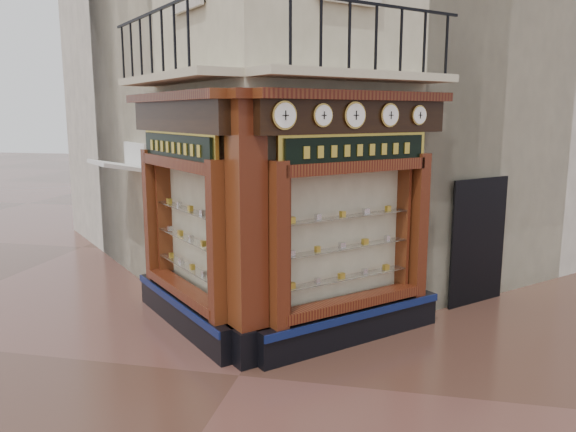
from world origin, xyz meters
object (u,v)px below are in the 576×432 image
(corner_pilaster, at_px, (247,234))
(clock_d, at_px, (390,115))
(clock_e, at_px, (419,115))
(clock_b, at_px, (323,115))
(signboard_left, at_px, (177,148))
(clock_c, at_px, (355,115))
(awning, at_px, (121,286))
(clock_a, at_px, (284,115))
(signboard_right, at_px, (357,150))

(corner_pilaster, height_order, clock_d, corner_pilaster)
(clock_e, bearing_deg, clock_d, 180.00)
(clock_d, distance_m, clock_e, 0.63)
(clock_b, xyz_separation_m, signboard_left, (-2.48, 0.60, -0.52))
(clock_c, xyz_separation_m, clock_e, (0.93, 0.93, 0.00))
(clock_b, height_order, clock_c, clock_c)
(clock_d, bearing_deg, clock_c, -180.00)
(corner_pilaster, xyz_separation_m, awning, (-3.70, 2.99, -1.95))
(clock_c, xyz_separation_m, clock_d, (0.49, 0.49, 0.00))
(clock_a, xyz_separation_m, clock_d, (1.36, 1.36, 0.00))
(awning, xyz_separation_m, signboard_left, (2.24, -1.98, 3.10))
(clock_c, relative_size, signboard_left, 0.19)
(signboard_right, bearing_deg, clock_a, -175.43)
(clock_b, distance_m, clock_c, 0.59)
(clock_e, xyz_separation_m, awning, (-6.07, 1.23, -3.62))
(clock_d, distance_m, signboard_right, 0.76)
(corner_pilaster, bearing_deg, clock_c, -14.95)
(clock_c, height_order, signboard_left, clock_c)
(signboard_left, bearing_deg, corner_pilaster, -169.75)
(signboard_right, bearing_deg, signboard_left, 135.00)
(clock_a, bearing_deg, corner_pilaster, 130.64)
(awning, bearing_deg, clock_d, -151.62)
(clock_b, distance_m, signboard_right, 0.91)
(clock_d, bearing_deg, corner_pilaster, 169.43)
(awning, bearing_deg, clock_b, -163.66)
(clock_e, relative_size, awning, 0.24)
(clock_b, bearing_deg, awning, 106.34)
(clock_a, distance_m, awning, 6.36)
(clock_c, distance_m, signboard_left, 2.95)
(clock_c, bearing_deg, clock_d, 0.00)
(clock_d, xyz_separation_m, awning, (-5.62, 1.68, -3.62))
(corner_pilaster, relative_size, signboard_left, 1.89)
(clock_e, bearing_deg, clock_c, 180.00)
(awning, bearing_deg, clock_c, -157.87)
(clock_c, distance_m, clock_d, 0.69)
(clock_b, distance_m, clock_d, 1.28)
(clock_a, height_order, clock_e, clock_a)
(awning, distance_m, signboard_right, 6.34)
(clock_c, bearing_deg, signboard_right, 36.28)
(signboard_left, bearing_deg, signboard_right, -135.00)
(clock_e, distance_m, signboard_left, 3.94)
(clock_a, distance_m, clock_d, 1.92)
(corner_pilaster, distance_m, clock_c, 2.35)
(signboard_left, bearing_deg, clock_d, -129.88)
(corner_pilaster, xyz_separation_m, clock_a, (0.56, -0.04, 1.67))
(corner_pilaster, bearing_deg, awning, 96.03)
(corner_pilaster, distance_m, clock_b, 2.00)
(clock_d, xyz_separation_m, signboard_right, (-0.46, -0.30, -0.52))
(corner_pilaster, distance_m, signboard_right, 2.12)
(clock_b, relative_size, awning, 0.25)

